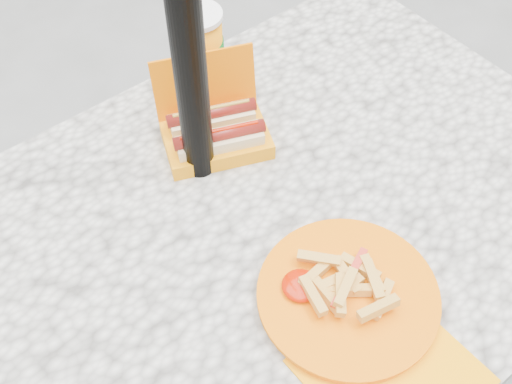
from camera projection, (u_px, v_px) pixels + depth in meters
picnic_table at (259, 263)px, 1.10m from camera, size 1.20×0.80×0.75m
hotdog_box at (215, 131)px, 1.09m from camera, size 0.22×0.20×0.14m
fries_plate at (350, 300)px, 0.92m from camera, size 0.27×0.35×0.05m
soda_cup at (200, 51)px, 1.15m from camera, size 0.09×0.09×0.16m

